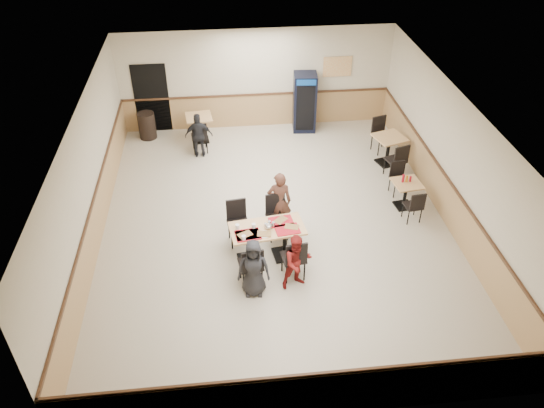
{
  "coord_description": "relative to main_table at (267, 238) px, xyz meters",
  "views": [
    {
      "loc": [
        -1.13,
        -9.73,
        7.69
      ],
      "look_at": [
        -0.13,
        -0.5,
        0.94
      ],
      "focal_mm": 35.0,
      "sensor_mm": 36.0,
      "label": 1
    }
  ],
  "objects": [
    {
      "name": "condiment_caddy",
      "position": [
        3.48,
        1.57,
        0.23
      ],
      "size": [
        0.23,
        0.06,
        0.2
      ],
      "color": "#A10B1E",
      "rests_on": "side_table_near"
    },
    {
      "name": "side_table_near",
      "position": [
        3.51,
        1.52,
        -0.09
      ],
      "size": [
        0.71,
        0.71,
        0.69
      ],
      "rotation": [
        0.0,
        0.0,
        0.12
      ],
      "color": "black",
      "rests_on": "ground"
    },
    {
      "name": "side_table_near_chair_south",
      "position": [
        3.51,
        0.97,
        -0.11
      ],
      "size": [
        0.45,
        0.45,
        0.87
      ],
      "primitive_type": null,
      "rotation": [
        0.0,
        0.0,
        3.26
      ],
      "color": "black",
      "rests_on": "ground"
    },
    {
      "name": "diner_man_opposite",
      "position": [
        0.37,
        0.99,
        0.2
      ],
      "size": [
        0.57,
        0.4,
        1.51
      ],
      "primitive_type": "imported",
      "rotation": [
        0.0,
        0.0,
        3.07
      ],
      "color": "#522E23",
      "rests_on": "ground"
    },
    {
      "name": "side_table_near_chair_north",
      "position": [
        3.51,
        2.07,
        -0.11
      ],
      "size": [
        0.45,
        0.45,
        0.87
      ],
      "primitive_type": null,
      "rotation": [
        0.0,
        0.0,
        0.12
      ],
      "color": "black",
      "rests_on": "ground"
    },
    {
      "name": "diner_woman_right",
      "position": [
        0.51,
        -0.88,
        0.08
      ],
      "size": [
        0.72,
        0.63,
        1.25
      ],
      "primitive_type": "imported",
      "rotation": [
        0.0,
        0.0,
        0.29
      ],
      "color": "maroon",
      "rests_on": "ground"
    },
    {
      "name": "side_table_far_chair_north",
      "position": [
        3.66,
        4.19,
        -0.03
      ],
      "size": [
        0.6,
        0.6,
        1.03
      ],
      "primitive_type": null,
      "rotation": [
        0.0,
        0.0,
        0.3
      ],
      "color": "black",
      "rests_on": "ground"
    },
    {
      "name": "side_table_far",
      "position": [
        3.66,
        3.54,
        -0.01
      ],
      "size": [
        0.95,
        0.95,
        0.82
      ],
      "rotation": [
        0.0,
        0.0,
        0.3
      ],
      "color": "black",
      "rests_on": "ground"
    },
    {
      "name": "pepsi_cooler",
      "position": [
        1.7,
        5.76,
        0.33
      ],
      "size": [
        0.72,
        0.73,
        1.76
      ],
      "rotation": [
        0.0,
        0.0,
        -0.09
      ],
      "color": "black",
      "rests_on": "ground"
    },
    {
      "name": "tabletop_clutter",
      "position": [
        -0.04,
        -0.07,
        0.3
      ],
      "size": [
        1.36,
        0.81,
        0.12
      ],
      "rotation": [
        0.0,
        0.0,
        0.13
      ],
      "color": "#AC0B17",
      "rests_on": "main_table"
    },
    {
      "name": "back_table",
      "position": [
        -1.44,
        5.37,
        -0.03
      ],
      "size": [
        0.81,
        0.81,
        0.79
      ],
      "rotation": [
        0.0,
        0.0,
        0.11
      ],
      "color": "black",
      "rests_on": "ground"
    },
    {
      "name": "main_table",
      "position": [
        0.0,
        0.0,
        0.0
      ],
      "size": [
        1.63,
        0.97,
        0.83
      ],
      "rotation": [
        0.0,
        0.0,
        0.13
      ],
      "color": "black",
      "rests_on": "ground"
    },
    {
      "name": "lone_diner",
      "position": [
        -1.44,
        4.48,
        0.1
      ],
      "size": [
        0.76,
        0.33,
        1.29
      ],
      "primitive_type": "imported",
      "rotation": [
        0.0,
        0.0,
        3.13
      ],
      "color": "black",
      "rests_on": "ground"
    },
    {
      "name": "trash_bin",
      "position": [
        -2.99,
        5.72,
        -0.15
      ],
      "size": [
        0.5,
        0.5,
        0.79
      ],
      "primitive_type": "cylinder",
      "color": "black",
      "rests_on": "ground"
    },
    {
      "name": "ground",
      "position": [
        0.3,
        1.17,
        -0.55
      ],
      "size": [
        10.0,
        10.0,
        0.0
      ],
      "primitive_type": "plane",
      "color": "beige",
      "rests_on": "ground"
    },
    {
      "name": "back_table_chair_lone",
      "position": [
        -1.44,
        4.74,
        -0.05
      ],
      "size": [
        0.51,
        0.51,
        0.99
      ],
      "primitive_type": null,
      "rotation": [
        0.0,
        0.0,
        3.25
      ],
      "color": "black",
      "rests_on": "ground"
    },
    {
      "name": "side_table_far_chair_south",
      "position": [
        3.66,
        2.89,
        -0.03
      ],
      "size": [
        0.6,
        0.6,
        1.03
      ],
      "primitive_type": null,
      "rotation": [
        0.0,
        0.0,
        3.44
      ],
      "color": "black",
      "rests_on": "ground"
    },
    {
      "name": "room_shell",
      "position": [
        2.08,
        3.72,
        0.03
      ],
      "size": [
        10.0,
        10.0,
        10.0
      ],
      "color": "silver",
      "rests_on": "ground"
    },
    {
      "name": "diner_woman_left",
      "position": [
        -0.37,
        -0.99,
        0.1
      ],
      "size": [
        0.67,
        0.47,
        1.3
      ],
      "primitive_type": "imported",
      "rotation": [
        0.0,
        0.0,
        -0.09
      ],
      "color": "black",
      "rests_on": "ground"
    },
    {
      "name": "main_chairs",
      "position": [
        -0.05,
        -0.01,
        -0.03
      ],
      "size": [
        1.59,
        1.97,
        1.05
      ],
      "rotation": [
        0.0,
        0.0,
        0.13
      ],
      "color": "black",
      "rests_on": "ground"
    }
  ]
}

